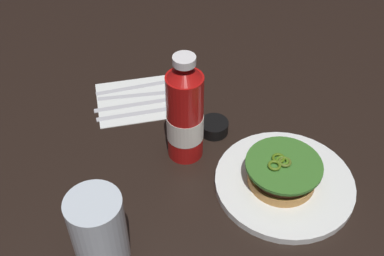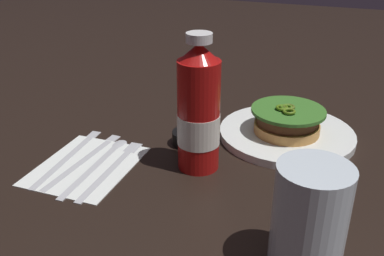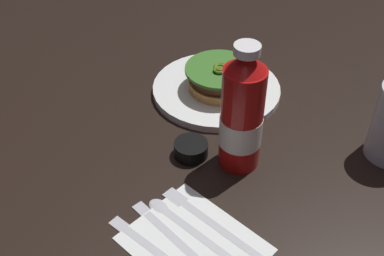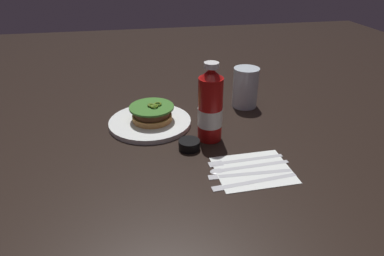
% 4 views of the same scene
% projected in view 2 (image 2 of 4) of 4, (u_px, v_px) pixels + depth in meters
% --- Properties ---
extents(ground_plane, '(3.00, 3.00, 0.00)m').
position_uv_depth(ground_plane, '(211.00, 141.00, 0.80)').
color(ground_plane, black).
extents(dinner_plate, '(0.25, 0.25, 0.01)m').
position_uv_depth(dinner_plate, '(286.00, 134.00, 0.81)').
color(dinner_plate, white).
rests_on(dinner_plate, ground_plane).
extents(burger_sandwich, '(0.13, 0.13, 0.05)m').
position_uv_depth(burger_sandwich, '(287.00, 120.00, 0.79)').
color(burger_sandwich, '#CD8F48').
rests_on(burger_sandwich, dinner_plate).
extents(ketchup_bottle, '(0.07, 0.07, 0.22)m').
position_uv_depth(ketchup_bottle, '(199.00, 112.00, 0.67)').
color(ketchup_bottle, '#B01110').
rests_on(ketchup_bottle, ground_plane).
extents(water_glass, '(0.08, 0.08, 0.13)m').
position_uv_depth(water_glass, '(309.00, 219.00, 0.48)').
color(water_glass, silver).
rests_on(water_glass, ground_plane).
extents(condiment_cup, '(0.06, 0.06, 0.03)m').
position_uv_depth(condiment_cup, '(188.00, 138.00, 0.78)').
color(condiment_cup, black).
rests_on(condiment_cup, ground_plane).
extents(napkin, '(0.19, 0.15, 0.00)m').
position_uv_depth(napkin, '(87.00, 165.00, 0.72)').
color(napkin, white).
rests_on(napkin, ground_plane).
extents(fork_utensil, '(0.20, 0.02, 0.00)m').
position_uv_depth(fork_utensil, '(116.00, 163.00, 0.72)').
color(fork_utensil, silver).
rests_on(fork_utensil, napkin).
extents(spoon_utensil, '(0.20, 0.03, 0.00)m').
position_uv_depth(spoon_utensil, '(103.00, 157.00, 0.74)').
color(spoon_utensil, silver).
rests_on(spoon_utensil, napkin).
extents(steak_knife, '(0.20, 0.02, 0.00)m').
position_uv_depth(steak_knife, '(88.00, 155.00, 0.74)').
color(steak_knife, silver).
rests_on(steak_knife, napkin).
extents(butter_knife, '(0.21, 0.03, 0.00)m').
position_uv_depth(butter_knife, '(72.00, 152.00, 0.75)').
color(butter_knife, silver).
rests_on(butter_knife, napkin).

